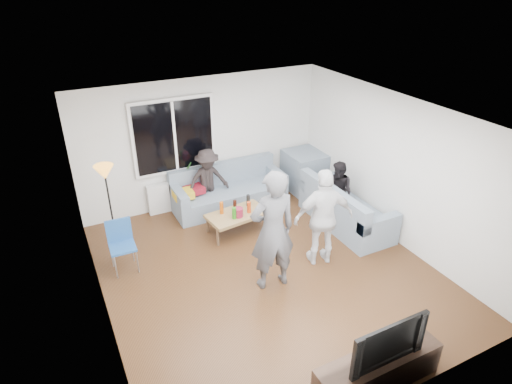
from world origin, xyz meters
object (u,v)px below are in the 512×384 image
floor_lamp (111,208)px  sofa_right_section (347,205)px  coffee_table (238,223)px  tv_console (377,370)px  television (383,339)px  side_chair (123,248)px  sofa_back_section (229,187)px  spectator_right (338,191)px  player_left (273,231)px  spectator_back (208,181)px  player_right (324,218)px

floor_lamp → sofa_right_section: bearing=-16.5°
coffee_table → sofa_right_section: bearing=-19.1°
tv_console → television: (-0.00, 0.00, 0.51)m
coffee_table → side_chair: (-2.11, -0.21, 0.23)m
sofa_back_section → side_chair: size_ratio=2.67×
tv_console → television: 0.51m
sofa_right_section → tv_console: (-1.89, -3.11, -0.20)m
spectator_right → floor_lamp: bearing=-117.6°
player_left → spectator_back: player_left is taller
player_left → tv_console: bearing=100.5°
player_left → spectator_right: size_ratio=1.66×
side_chair → floor_lamp: size_ratio=0.55×
player_right → spectator_back: (-1.04, 2.46, -0.18)m
player_left → television: 2.21m
floor_lamp → coffee_table: bearing=-14.0°
coffee_table → spectator_right: 2.03m
spectator_back → sofa_back_section: bearing=-4.4°
coffee_table → player_right: size_ratio=0.66×
floor_lamp → spectator_back: bearing=14.0°
sofa_right_section → side_chair: size_ratio=2.33×
side_chair → player_right: bearing=-20.2°
coffee_table → floor_lamp: floor_lamp is taller
tv_console → player_right: bearing=71.1°
side_chair → spectator_right: spectator_right is taller
player_right → television: bearing=85.6°
player_left → spectator_right: player_left is taller
coffee_table → floor_lamp: 2.25m
spectator_right → television: size_ratio=1.16×
side_chair → player_left: bearing=-33.1°
coffee_table → television: television is taller
sofa_back_section → sofa_right_section: 2.37m
spectator_right → spectator_back: spectator_back is taller
spectator_back → tv_console: 4.83m
floor_lamp → spectator_right: bearing=-12.8°
player_right → television: size_ratio=1.66×
player_right → television: 2.48m
player_right → sofa_back_section: bearing=-61.5°
sofa_back_section → spectator_back: (-0.44, 0.03, 0.23)m
sofa_back_section → side_chair: side_chair is taller
floor_lamp → television: size_ratio=1.54×
coffee_table → television: 3.83m
sofa_back_section → side_chair: (-2.38, -1.19, 0.01)m
sofa_back_section → player_right: (0.61, -2.43, 0.41)m
sofa_back_section → tv_console: size_ratio=1.44×
sofa_back_section → player_left: size_ratio=1.18×
sofa_back_section → spectator_back: size_ratio=1.74×
sofa_back_section → floor_lamp: (-2.38, -0.45, 0.36)m
spectator_right → television: bearing=-43.9°
side_chair → floor_lamp: (0.00, 0.74, 0.35)m
sofa_back_section → tv_console: (-0.20, -4.77, -0.20)m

